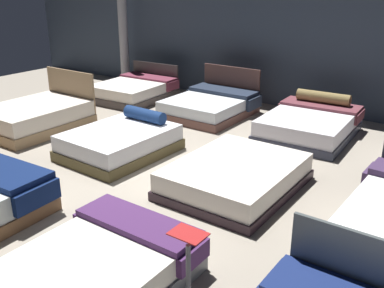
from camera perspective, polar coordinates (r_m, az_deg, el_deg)
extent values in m
cube|color=gray|center=(7.14, -3.34, -3.91)|extent=(18.00, 18.00, 0.02)
cube|color=#333D4C|center=(10.71, 13.11, 13.74)|extent=(18.00, 0.06, 3.50)
cube|color=#0E1F4B|center=(5.97, -19.47, -6.49)|extent=(0.12, 0.70, 0.27)
cube|color=#55575D|center=(4.72, -12.90, -17.44)|extent=(1.49, 2.00, 0.18)
cube|color=silver|center=(4.60, -13.12, -15.39)|extent=(1.42, 1.93, 0.24)
cube|color=#482656|center=(4.92, -7.05, -10.13)|extent=(1.46, 0.51, 0.07)
cube|color=#482656|center=(5.46, -12.89, -8.92)|extent=(0.08, 0.50, 0.21)
cube|color=#482656|center=(4.60, 0.19, -14.49)|extent=(0.08, 0.50, 0.21)
cube|color=#4A5151|center=(4.20, 21.99, -17.01)|extent=(1.43, 0.04, 1.00)
cube|color=navy|center=(4.20, 10.28, -17.40)|extent=(0.06, 0.54, 0.22)
cube|color=#917352|center=(9.73, -19.71, 2.41)|extent=(1.58, 2.02, 0.21)
cube|color=silver|center=(9.65, -19.90, 3.89)|extent=(1.52, 1.96, 0.31)
cube|color=#917352|center=(10.18, -15.41, 6.24)|extent=(1.48, 0.05, 1.08)
cube|color=brown|center=(7.95, -9.31, -0.72)|extent=(1.52, 1.94, 0.19)
cube|color=silver|center=(7.87, -9.41, 0.84)|extent=(1.46, 1.88, 0.28)
cylinder|color=navy|center=(8.23, -6.17, 3.79)|extent=(0.89, 0.26, 0.23)
cube|color=black|center=(6.64, 5.66, -5.24)|extent=(1.64, 2.12, 0.13)
cube|color=silver|center=(6.55, 5.72, -3.61)|extent=(1.58, 2.06, 0.28)
cube|color=#402C4D|center=(6.70, 22.09, -3.75)|extent=(0.10, 0.51, 0.23)
cube|color=#342D2C|center=(11.55, -7.64, 6.20)|extent=(1.68, 2.01, 0.19)
cube|color=white|center=(11.50, -7.69, 7.28)|extent=(1.62, 1.94, 0.26)
cube|color=#342D2C|center=(12.21, -4.78, 8.59)|extent=(1.50, 0.11, 0.81)
cube|color=brown|center=(11.97, -5.65, 8.66)|extent=(1.59, 0.61, 0.05)
cube|color=brown|center=(12.50, -8.52, 8.40)|extent=(0.08, 0.53, 0.22)
cube|color=brown|center=(11.54, -2.50, 7.58)|extent=(0.08, 0.53, 0.22)
cube|color=brown|center=(10.08, 2.16, 4.18)|extent=(1.63, 1.96, 0.18)
cube|color=silver|center=(10.02, 2.18, 5.32)|extent=(1.57, 1.90, 0.24)
cube|color=brown|center=(10.78, 5.10, 7.42)|extent=(1.53, 0.04, 0.98)
cube|color=#212B3D|center=(10.50, 4.13, 6.91)|extent=(1.60, 0.63, 0.08)
cube|color=#212B3D|center=(10.98, 0.43, 6.65)|extent=(0.09, 0.63, 0.26)
cube|color=#212B3D|center=(10.15, 8.06, 5.26)|extent=(0.09, 0.63, 0.26)
cube|color=#272A3A|center=(9.05, 14.82, 1.46)|extent=(1.70, 2.19, 0.16)
cube|color=silver|center=(8.99, 14.95, 2.81)|extent=(1.64, 2.13, 0.29)
cube|color=brown|center=(9.59, 16.42, 4.88)|extent=(1.61, 0.70, 0.06)
cube|color=brown|center=(9.87, 11.92, 4.95)|extent=(0.09, 0.63, 0.20)
cube|color=brown|center=(9.45, 20.95, 3.30)|extent=(0.09, 0.63, 0.20)
cylinder|color=olive|center=(9.65, 16.68, 5.84)|extent=(1.12, 0.28, 0.23)
cube|color=#B21E1E|center=(3.41, -0.50, -11.60)|extent=(0.28, 0.20, 0.01)
cylinder|color=#99999E|center=(12.97, -8.97, 15.16)|extent=(0.26, 0.26, 3.50)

